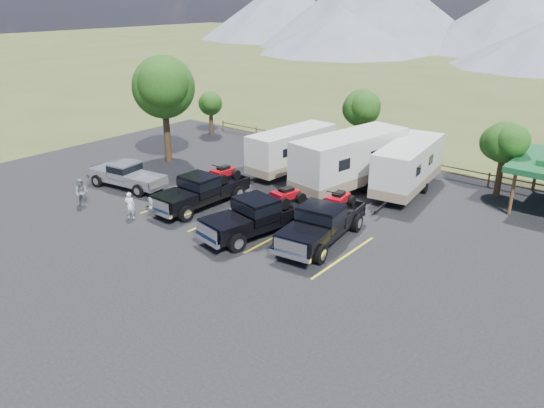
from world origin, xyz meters
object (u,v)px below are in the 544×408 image
Objects in this scene: rig_left at (203,189)px; person_a at (130,205)px; tree_big_nw at (163,87)px; trailer_right at (408,167)px; person_b at (82,193)px; trailer_center at (350,161)px; trailer_left at (292,150)px; pickup_silver at (127,175)px; rig_center at (260,214)px; rig_right at (323,221)px.

rig_left is 4.30m from person_a.
tree_big_nw reaches higher than trailer_right.
tree_big_nw is 4.62× the size of person_b.
trailer_center is 6.18× the size of person_b.
trailer_left is 5.72× the size of person_a.
tree_big_nw is at bearing -157.49° from trailer_center.
trailer_left reaches higher than person_a.
trailer_left is (8.76, 3.74, -3.96)m from tree_big_nw.
pickup_silver is (2.44, -5.55, -4.67)m from tree_big_nw.
tree_big_nw is at bearing 152.74° from rig_left.
person_b is (-5.75, -12.94, -0.75)m from trailer_left.
rig_center is 8.69m from trailer_center.
rig_right reaches higher than person_a.
rig_right is at bearing -97.98° from trailer_right.
rig_center is at bearing -165.42° from rig_right.
tree_big_nw is 1.20× the size of rig_left.
rig_left is at bearing -87.42° from trailer_left.
tree_big_nw reaches higher than rig_left.
tree_big_nw is at bearing 169.26° from rig_center.
pickup_silver is (-11.17, -0.12, -0.20)m from rig_center.
rig_right is 11.23m from trailer_left.
tree_big_nw is 10.31m from trailer_left.
trailer_center is at bearing -155.17° from person_a.
trailer_center is at bearing -154.42° from trailer_right.
pickup_silver is 5.20m from person_a.
person_a is (6.71, -8.53, -4.78)m from tree_big_nw.
tree_big_nw is 1.12× the size of rig_center.
tree_big_nw is 15.33m from rig_center.
trailer_left is at bearing 89.63° from rig_left.
trailer_left is (-7.95, 7.92, 0.53)m from rig_right.
rig_center is at bearing 169.90° from person_a.
person_b is (-13.70, -5.02, -0.22)m from rig_right.
rig_center is 7.58m from person_a.
rig_left is 0.74× the size of trailer_left.
trailer_right reaches higher than rig_left.
trailer_right is (3.06, 1.99, -0.24)m from trailer_center.
trailer_right is at bearing 51.26° from rig_left.
rig_center is at bearing -81.48° from trailer_center.
rig_left is 12.88m from trailer_right.
rig_center is at bearing -114.08° from trailer_right.
tree_big_nw reaches higher than trailer_center.
rig_center is 0.76× the size of trailer_right.
tree_big_nw is at bearing -164.55° from pickup_silver.
rig_left is 8.21m from rig_right.
rig_left is 5.17m from rig_center.
rig_center is 1.02× the size of rig_right.
tree_big_nw is 14.57m from trailer_center.
pickup_silver is at bearing -170.13° from rig_left.
tree_big_nw is at bearing 158.52° from rig_right.
trailer_center is 16.44m from person_b.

